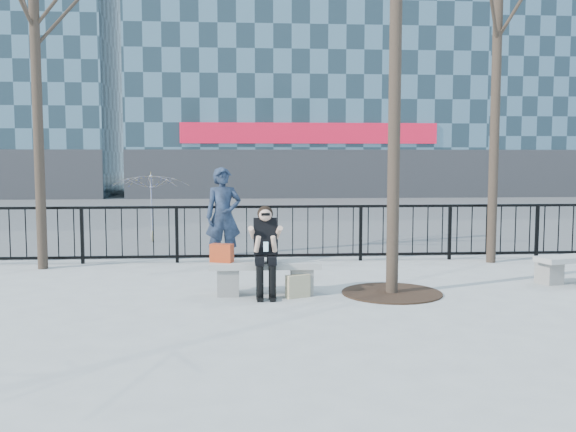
{
  "coord_description": "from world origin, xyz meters",
  "views": [
    {
      "loc": [
        -0.34,
        -9.45,
        2.05
      ],
      "look_at": [
        0.4,
        0.8,
        1.1
      ],
      "focal_mm": 40.0,
      "sensor_mm": 36.0,
      "label": 1
    }
  ],
  "objects": [
    {
      "name": "railing",
      "position": [
        0.0,
        3.0,
        0.55
      ],
      "size": [
        14.0,
        0.06,
        1.1
      ],
      "color": "black",
      "rests_on": "ground"
    },
    {
      "name": "handbag",
      "position": [
        -0.64,
        0.02,
        0.63
      ],
      "size": [
        0.37,
        0.26,
        0.27
      ],
      "primitive_type": "cube",
      "rotation": [
        0.0,
        0.0,
        -0.36
      ],
      "color": "#B63716",
      "rests_on": "bench_main"
    },
    {
      "name": "bench_main",
      "position": [
        0.0,
        0.0,
        0.3
      ],
      "size": [
        1.65,
        0.46,
        0.49
      ],
      "color": "slate",
      "rests_on": "ground"
    },
    {
      "name": "ground",
      "position": [
        0.0,
        0.0,
        0.0
      ],
      "size": [
        120.0,
        120.0,
        0.0
      ],
      "primitive_type": "plane",
      "color": "gray",
      "rests_on": "ground"
    },
    {
      "name": "standing_man",
      "position": [
        -0.69,
        2.65,
        0.93
      ],
      "size": [
        0.74,
        0.55,
        1.85
      ],
      "primitive_type": "imported",
      "rotation": [
        0.0,
        0.0,
        0.17
      ],
      "color": "black",
      "rests_on": "ground"
    },
    {
      "name": "seated_woman",
      "position": [
        0.0,
        -0.16,
        0.67
      ],
      "size": [
        0.5,
        0.64,
        1.34
      ],
      "color": "black",
      "rests_on": "ground"
    },
    {
      "name": "street_surface",
      "position": [
        0.0,
        15.0,
        0.0
      ],
      "size": [
        60.0,
        23.0,
        0.01
      ],
      "primitive_type": "cube",
      "color": "#474747",
      "rests_on": "ground"
    },
    {
      "name": "tree_grate",
      "position": [
        1.9,
        -0.1,
        0.01
      ],
      "size": [
        1.5,
        1.5,
        0.02
      ],
      "primitive_type": "cylinder",
      "color": "black",
      "rests_on": "ground"
    },
    {
      "name": "vendor_umbrella",
      "position": [
        -2.53,
        6.07,
        0.85
      ],
      "size": [
        2.34,
        2.37,
        1.69
      ],
      "primitive_type": "imported",
      "rotation": [
        0.0,
        0.0,
        -0.32
      ],
      "color": "gold",
      "rests_on": "ground"
    },
    {
      "name": "shopping_bag",
      "position": [
        0.47,
        -0.25,
        0.17
      ],
      "size": [
        0.37,
        0.26,
        0.33
      ],
      "primitive_type": "cube",
      "rotation": [
        0.0,
        0.0,
        0.41
      ],
      "color": "beige",
      "rests_on": "ground"
    }
  ]
}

